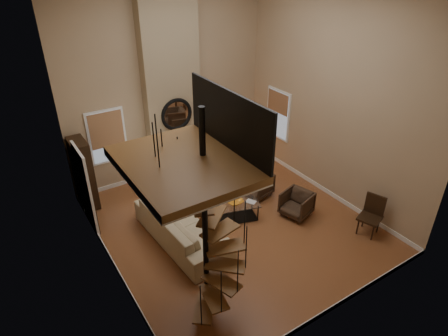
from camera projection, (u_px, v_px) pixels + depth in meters
ground at (233, 223)px, 9.71m from camera, size 6.00×6.50×0.01m
back_wall at (168, 83)px, 10.73m from camera, size 6.00×0.02×5.50m
front_wall at (352, 190)px, 5.97m from camera, size 6.00×0.02×5.50m
left_wall at (95, 157)px, 6.94m from camera, size 0.02×6.50×5.50m
right_wall at (333, 96)px, 9.76m from camera, size 0.02×6.50×5.50m
baseboard_back at (175, 167)px, 12.05m from camera, size 6.00×0.02×0.12m
baseboard_front at (328, 310)px, 7.31m from camera, size 6.00×0.02×0.12m
baseboard_left at (116, 268)px, 8.27m from camera, size 0.02×6.50×0.12m
baseboard_right at (320, 187)px, 11.08m from camera, size 0.02×6.50×0.12m
chimney_breast at (171, 85)px, 10.59m from camera, size 1.60×0.38×5.50m
hearth at (185, 178)px, 11.58m from camera, size 1.50×0.60×0.04m
firebox at (179, 158)px, 11.53m from camera, size 0.95×0.02×0.72m
mantel at (179, 141)px, 11.17m from camera, size 1.70×0.18×0.06m
mirror_frame at (177, 115)px, 10.82m from camera, size 0.94×0.10×0.94m
mirror_disc at (177, 114)px, 10.83m from camera, size 0.80×0.01×0.80m
vase_left at (161, 140)px, 10.87m from camera, size 0.24×0.24×0.25m
vase_right at (197, 132)px, 11.42m from camera, size 0.20×0.20×0.21m
window_back at (107, 136)px, 10.37m from camera, size 1.02×0.06×1.52m
window_right at (278, 113)px, 11.76m from camera, size 0.06×1.02×1.52m
entry_door at (86, 190)px, 9.12m from camera, size 0.10×1.05×2.16m
loft at (189, 159)px, 5.83m from camera, size 1.70×2.20×1.09m
spiral_stair at (206, 229)px, 6.68m from camera, size 1.47×1.47×4.06m
hutch at (83, 174)px, 9.97m from camera, size 0.39×0.83×1.85m
sofa at (181, 226)px, 8.97m from camera, size 1.26×2.84×0.81m
armchair_near at (259, 183)px, 10.68m from camera, size 0.86×0.84×0.66m
armchair_far at (298, 203)px, 9.88m from camera, size 0.87×0.86×0.65m
coffee_table at (236, 210)px, 9.73m from camera, size 1.29×0.90×0.44m
bowl at (235, 202)px, 9.66m from camera, size 0.41×0.41×0.10m
book at (251, 202)px, 9.70m from camera, size 0.28×0.30×0.02m
floor_lamp at (145, 153)px, 9.95m from camera, size 0.40×0.40×1.71m
accent_lamp at (223, 152)px, 12.56m from camera, size 0.13×0.13×0.47m
side_chair at (372, 213)px, 9.18m from camera, size 0.62×0.62×1.01m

